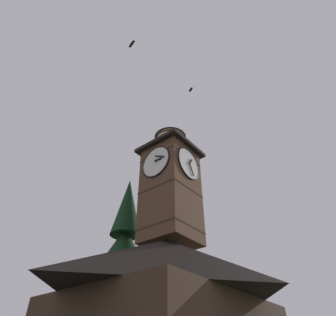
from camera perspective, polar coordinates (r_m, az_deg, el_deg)
clock_tower at (r=20.32m, az=0.50°, el=-4.92°), size 3.82×3.82×9.69m
pine_tree_behind at (r=20.46m, az=-9.66°, el=-26.53°), size 7.27×7.27×14.63m
moon at (r=46.15m, az=-15.11°, el=-24.00°), size 2.40×2.40×2.40m
flying_bird_high at (r=22.96m, az=-7.11°, el=21.33°), size 0.32×0.68×0.13m
flying_bird_low at (r=27.19m, az=4.46°, el=13.19°), size 0.37×0.53×0.14m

